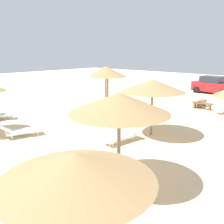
% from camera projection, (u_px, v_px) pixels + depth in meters
% --- Properties ---
extents(ground_plane, '(80.00, 80.00, 0.00)m').
position_uv_depth(ground_plane, '(64.00, 152.00, 10.68)').
color(ground_plane, beige).
extents(parasol_1, '(2.61, 2.61, 3.05)m').
position_uv_depth(parasol_1, '(108.00, 72.00, 17.12)').
color(parasol_1, '#75604C').
rests_on(parasol_1, ground).
extents(parasol_3, '(3.16, 3.16, 2.81)m').
position_uv_depth(parasol_3, '(153.00, 86.00, 12.28)').
color(parasol_3, '#75604C').
rests_on(parasol_3, ground).
extents(parasol_6, '(3.09, 3.09, 2.95)m').
position_uv_depth(parasol_6, '(119.00, 103.00, 7.55)').
color(parasol_6, '#75604C').
rests_on(parasol_6, ground).
extents(parasol_7, '(2.69, 2.69, 2.92)m').
position_uv_depth(parasol_7, '(106.00, 70.00, 21.19)').
color(parasol_7, '#75604C').
rests_on(parasol_7, ground).
extents(parasol_8, '(2.61, 2.61, 2.56)m').
position_uv_depth(parasol_8, '(77.00, 167.00, 4.05)').
color(parasol_8, '#75604C').
rests_on(parasol_8, ground).
extents(lounger_1, '(2.00, 0.98, 0.61)m').
position_uv_depth(lounger_1, '(106.00, 114.00, 15.97)').
color(lounger_1, white).
rests_on(lounger_1, ground).
extents(lounger_2, '(1.18, 2.00, 0.68)m').
position_uv_depth(lounger_2, '(21.00, 131.00, 12.50)').
color(lounger_2, white).
rests_on(lounger_2, ground).
extents(lounger_3, '(0.85, 1.93, 0.77)m').
position_uv_depth(lounger_3, '(122.00, 135.00, 11.77)').
color(lounger_3, white).
rests_on(lounger_3, ground).
extents(bench_1, '(0.61, 1.54, 0.49)m').
position_uv_depth(bench_1, '(202.00, 102.00, 19.24)').
color(bench_1, brown).
rests_on(bench_1, ground).
extents(bench_2, '(1.52, 0.50, 0.49)m').
position_uv_depth(bench_2, '(202.00, 104.00, 18.51)').
color(bench_2, brown).
rests_on(bench_2, ground).
extents(parked_car, '(4.13, 2.25, 1.72)m').
position_uv_depth(parked_car, '(213.00, 85.00, 25.27)').
color(parked_car, '#B21E23').
rests_on(parked_car, ground).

